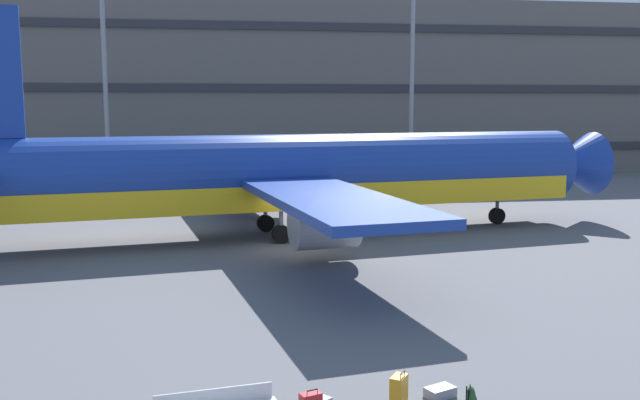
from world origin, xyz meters
name	(u,v)px	position (x,y,z in m)	size (l,w,h in m)	color
ground_plane	(294,249)	(0.00, 0.00, 0.00)	(600.00, 600.00, 0.00)	#5B5B60
terminal_structure	(250,90)	(0.00, 42.51, 8.20)	(150.86, 21.74, 16.40)	#605B56
airliner	(289,176)	(0.08, 3.27, 3.09)	(37.29, 30.20, 10.97)	navy
light_mast_left	(103,35)	(-11.93, 24.15, 11.93)	(1.80, 0.50, 20.52)	gray
light_mast_center_left	(413,32)	(12.32, 24.15, 12.50)	(1.80, 0.50, 21.63)	gray
suitcase_silver	(440,392)	(1.56, -16.80, 0.12)	(0.78, 0.65, 0.24)	gray
suitcase_navy	(399,391)	(0.46, -17.27, 0.41)	(0.49, 0.54, 0.87)	orange
backpack_laid_flat	(471,396)	(2.10, -17.35, 0.22)	(0.25, 0.36, 0.51)	#264C26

